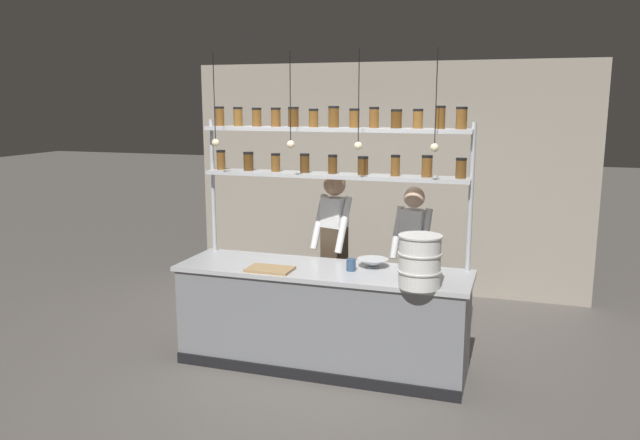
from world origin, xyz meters
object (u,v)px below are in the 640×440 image
Objects in this scene: container_stack at (420,261)px; chef_left at (334,246)px; spice_shelf_unit at (334,155)px; prep_bowl_near_left at (426,269)px; cutting_board at (270,269)px; chef_center at (412,257)px; prep_bowl_center_front at (372,263)px; serving_cup_front at (351,265)px.

chef_left is at bearing 137.24° from container_stack.
spice_shelf_unit is 0.96m from chef_left.
container_stack is at bearing -88.28° from prep_bowl_near_left.
cutting_board is at bearing -127.79° from spice_shelf_unit.
chef_left is (-0.08, 0.28, -0.92)m from spice_shelf_unit.
chef_center is 5.64× the size of prep_bowl_center_front.
container_stack is at bearing -25.43° from serving_cup_front.
spice_shelf_unit is 1.19m from cutting_board.
container_stack is (0.99, -0.91, 0.15)m from chef_left.
cutting_board is at bearing -163.72° from prep_bowl_near_left.
prep_bowl_near_left is at bearing 14.60° from serving_cup_front.
spice_shelf_unit reaches higher than chef_center.
prep_bowl_near_left is (0.21, -0.57, 0.04)m from chef_center.
serving_cup_front is (-0.64, -0.17, 0.02)m from prep_bowl_near_left.
chef_left is at bearing 155.73° from prep_bowl_near_left.
chef_left is 4.26× the size of cutting_board.
prep_bowl_center_front is at bearing 25.19° from cutting_board.
serving_cup_front reaches higher than prep_bowl_center_front.
container_stack is at bearing -66.38° from chef_center.
prep_bowl_center_front is at bearing -24.00° from chef_left.
chef_left is 0.89m from cutting_board.
container_stack is at bearing -25.50° from chef_left.
serving_cup_front is at bearing -131.38° from prep_bowl_center_front.
spice_shelf_unit is at bearing 128.10° from serving_cup_front.
prep_bowl_near_left is at bearing 16.28° from cutting_board.
spice_shelf_unit is 1.32m from prep_bowl_near_left.
chef_left reaches higher than cutting_board.
container_stack is at bearing -35.09° from spice_shelf_unit.
chef_left reaches higher than prep_bowl_center_front.
spice_shelf_unit is 1.59× the size of chef_center.
spice_shelf_unit is 5.91× the size of container_stack.
serving_cup_front is at bearing 17.81° from cutting_board.
prep_bowl_near_left is (1.32, 0.38, 0.02)m from cutting_board.
spice_shelf_unit is 1.48× the size of chef_left.
prep_bowl_center_front is (-0.48, 0.01, 0.01)m from prep_bowl_near_left.
spice_shelf_unit is 1.35m from container_stack.
chef_center is 0.61m from prep_bowl_near_left.
serving_cup_front is (0.34, -0.60, -0.01)m from chef_left.
cutting_board is (-0.34, -0.82, -0.05)m from chef_left.
container_stack is 0.51m from prep_bowl_near_left.
chef_center is 0.62m from prep_bowl_center_front.
serving_cup_front is at bearing -43.52° from chef_left.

